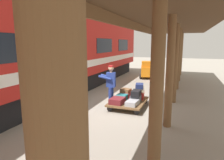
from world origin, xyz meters
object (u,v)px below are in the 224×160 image
Objects in this scene: suitcase_red_plastic at (138,95)px; baggage_tug at (148,70)px; train_car at (44,55)px; suitcase_teal_softside at (121,97)px; suitcase_maroon_trunk at (117,101)px; suitcase_navy_fabric at (139,86)px; suitcase_slate_roller at (136,98)px; suitcase_gray_aluminum at (132,103)px; luggage_cart at (128,102)px; porter_by_door at (76,82)px; suitcase_burgundy_valise at (125,95)px; porter_in_overalls at (111,84)px; suitcase_black_hardshell at (136,93)px; suitcase_brown_leather at (126,90)px; suitcase_cream_canvas at (140,90)px.

baggage_tug reaches higher than suitcase_red_plastic.
train_car is 37.77× the size of suitcase_teal_softside.
suitcase_navy_fabric is at bearing -121.87° from suitcase_maroon_trunk.
suitcase_slate_roller is 0.51m from suitcase_gray_aluminum.
train_car is at bearing 0.21° from suitcase_teal_softside.
porter_by_door is at bearing 4.10° from luggage_cart.
suitcase_teal_softside is 0.92m from suitcase_navy_fabric.
suitcase_burgundy_valise is (0.60, -0.50, -0.02)m from suitcase_slate_roller.
suitcase_teal_softside is 0.34× the size of porter_in_overalls.
suitcase_maroon_trunk reaches higher than suitcase_teal_softside.
suitcase_navy_fabric is at bearing -91.75° from suitcase_gray_aluminum.
suitcase_navy_fabric reaches higher than suitcase_red_plastic.
suitcase_slate_roller reaches higher than suitcase_maroon_trunk.
suitcase_maroon_trunk is 2.12m from porter_by_door.
baggage_tug is (-3.59, -7.23, -1.43)m from train_car.
porter_by_door is (2.32, 0.17, 0.69)m from luggage_cart.
suitcase_maroon_trunk is 0.33× the size of baggage_tug.
suitcase_teal_softside is (0.00, -0.50, -0.00)m from suitcase_maroon_trunk.
suitcase_black_hardshell is at bearing -176.96° from porter_by_door.
suitcase_slate_roller is 0.81× the size of suitcase_red_plastic.
suitcase_slate_roller reaches higher than suitcase_burgundy_valise.
baggage_tug reaches higher than suitcase_brown_leather.
suitcase_maroon_trunk is at bearing 59.14° from luggage_cart.
suitcase_red_plastic is 1.08× the size of suitcase_black_hardshell.
suitcase_cream_canvas is 1.01× the size of suitcase_navy_fabric.
suitcase_burgundy_valise is 1.18m from suitcase_gray_aluminum.
suitcase_gray_aluminum is 0.79m from suitcase_teal_softside.
suitcase_gray_aluminum is at bearing 87.18° from suitcase_black_hardshell.
train_car is 3.53m from porter_in_overalls.
luggage_cart is 3.90× the size of suitcase_slate_roller.
suitcase_navy_fabric is 6.75m from baggage_tug.
suitcase_slate_roller is 0.28× the size of porter_by_door.
suitcase_maroon_trunk is 1.32× the size of suitcase_navy_fabric.
suitcase_black_hardshell is at bearing 177.64° from suitcase_teal_softside.
suitcase_navy_fabric reaches higher than suitcase_black_hardshell.
porter_in_overalls is (-3.35, 0.08, -1.14)m from train_car.
suitcase_teal_softside reaches higher than luggage_cart.
luggage_cart is 0.62m from suitcase_red_plastic.
suitcase_teal_softside is at bearing 91.56° from baggage_tug.
suitcase_brown_leather is at bearing -43.24° from suitcase_black_hardshell.
suitcase_slate_roller is at bearing 140.08° from suitcase_burgundy_valise.
suitcase_black_hardshell is at bearing -142.62° from suitcase_maroon_trunk.
porter_in_overalls is 1.00× the size of porter_by_door.
suitcase_maroon_trunk is at bearing 58.34° from suitcase_cream_canvas.
luggage_cart is 0.51m from suitcase_black_hardshell.
luggage_cart is at bearing -4.53° from suitcase_black_hardshell.
baggage_tug is (0.83, -6.70, -0.18)m from suitcase_navy_fabric.
suitcase_burgundy_valise is 0.50m from suitcase_teal_softside.
suitcase_black_hardshell is (-0.60, 0.56, 0.07)m from suitcase_brown_leather.
suitcase_brown_leather is (0.58, -0.03, 0.14)m from suitcase_red_plastic.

